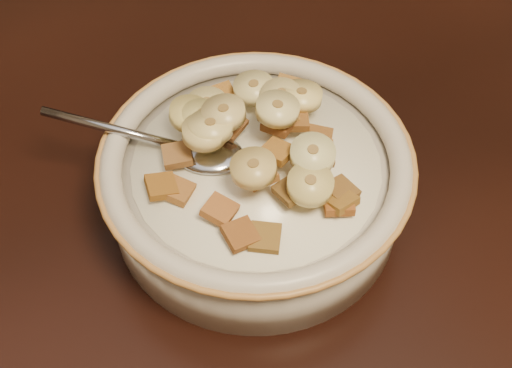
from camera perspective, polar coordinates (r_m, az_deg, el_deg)
name	(u,v)px	position (r m, az deg, el deg)	size (l,w,h in m)	color
cereal_bowl	(256,187)	(0.48, 0.00, -0.29)	(0.22, 0.22, 0.05)	#BDB0A3
milk	(256,165)	(0.46, 0.00, 1.72)	(0.18, 0.18, 0.00)	white
spoon	(209,154)	(0.46, -4.22, 2.72)	(0.04, 0.05, 0.01)	#989BAC
cereal_square_0	(288,88)	(0.51, 2.89, 8.53)	(0.02, 0.02, 0.01)	brown
cereal_square_1	(265,237)	(0.42, 0.81, -4.76)	(0.02, 0.02, 0.01)	brown
cereal_square_2	(177,155)	(0.46, -7.03, 2.58)	(0.02, 0.02, 0.01)	brown
cereal_square_3	(260,175)	(0.43, 0.35, 0.85)	(0.02, 0.02, 0.01)	#94592D
cereal_square_4	(177,190)	(0.44, -7.03, -0.55)	(0.02, 0.02, 0.01)	#915F2B
cereal_square_5	(279,124)	(0.46, 2.03, 5.36)	(0.02, 0.02, 0.01)	brown
cereal_square_6	(161,186)	(0.44, -8.41, -0.19)	(0.02, 0.02, 0.01)	brown
cereal_square_7	(319,153)	(0.45, 5.66, 2.76)	(0.02, 0.02, 0.01)	brown
cereal_square_8	(292,190)	(0.43, 3.19, -0.53)	(0.02, 0.02, 0.01)	brown
cereal_square_9	(295,120)	(0.47, 3.45, 5.70)	(0.02, 0.02, 0.01)	brown
cereal_square_10	(225,122)	(0.47, -2.79, 5.56)	(0.02, 0.02, 0.01)	brown
cereal_square_11	(222,96)	(0.50, -3.01, 7.81)	(0.02, 0.02, 0.01)	#9D6129
cereal_square_12	(220,115)	(0.48, -3.21, 6.17)	(0.02, 0.02, 0.01)	#945420
cereal_square_13	(277,152)	(0.44, 1.89, 2.90)	(0.02, 0.02, 0.01)	#94561B
cereal_square_14	(206,124)	(0.47, -4.43, 5.35)	(0.02, 0.02, 0.01)	olive
cereal_square_15	(339,200)	(0.43, 7.40, -1.41)	(0.02, 0.02, 0.01)	brown
cereal_square_16	(338,203)	(0.43, 7.33, -1.66)	(0.02, 0.02, 0.01)	brown
cereal_square_17	(318,139)	(0.47, 5.50, 4.00)	(0.02, 0.02, 0.01)	brown
cereal_square_18	(220,210)	(0.43, -3.24, -2.32)	(0.02, 0.02, 0.01)	#954F21
cereal_square_19	(276,115)	(0.47, 1.82, 6.13)	(0.02, 0.02, 0.01)	#955421
cereal_square_20	(241,234)	(0.41, -1.38, -4.50)	(0.02, 0.02, 0.01)	brown
cereal_square_21	(230,124)	(0.47, -2.36, 5.35)	(0.02, 0.02, 0.01)	brown
cereal_square_22	(341,191)	(0.44, 7.53, -0.60)	(0.02, 0.02, 0.01)	brown
cereal_square_23	(284,115)	(0.47, 2.51, 6.13)	(0.02, 0.02, 0.01)	olive
banana_slice_0	(253,168)	(0.42, -0.23, 1.42)	(0.03, 0.03, 0.01)	tan
banana_slice_1	(301,96)	(0.48, 4.06, 7.82)	(0.03, 0.03, 0.01)	#E6D285
banana_slice_2	(224,113)	(0.45, -2.90, 6.32)	(0.03, 0.03, 0.01)	beige
banana_slice_3	(281,97)	(0.48, 2.23, 7.72)	(0.03, 0.03, 0.01)	#EFD18A
banana_slice_4	(191,114)	(0.47, -5.84, 6.21)	(0.03, 0.03, 0.01)	#E6D571
banana_slice_5	(205,132)	(0.44, -4.60, 4.65)	(0.03, 0.03, 0.01)	#D1BB78
banana_slice_6	(254,88)	(0.49, -0.21, 8.52)	(0.03, 0.03, 0.01)	beige
banana_slice_7	(313,154)	(0.43, 5.05, 2.66)	(0.03, 0.03, 0.01)	#FAF1A5
banana_slice_8	(211,127)	(0.44, -4.05, 5.09)	(0.03, 0.03, 0.01)	beige
banana_slice_9	(203,117)	(0.46, -4.70, 5.94)	(0.03, 0.03, 0.01)	#E9DA83
banana_slice_10	(310,184)	(0.42, 4.84, -0.03)	(0.03, 0.03, 0.01)	#E0D16B
banana_slice_11	(278,109)	(0.45, 1.93, 6.67)	(0.03, 0.03, 0.01)	#FCEE98
banana_slice_12	(207,106)	(0.48, -4.36, 6.92)	(0.03, 0.03, 0.01)	#E1CA89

